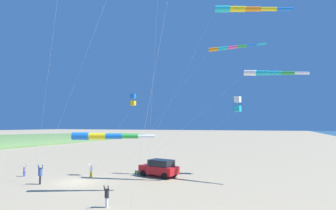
{
  "coord_description": "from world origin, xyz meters",
  "views": [
    {
      "loc": [
        -18.91,
        21.49,
        5.56
      ],
      "look_at": [
        -8.89,
        -2.19,
        7.53
      ],
      "focal_mm": 28.8,
      "sensor_mm": 36.0,
      "label": 1
    }
  ],
  "objects_px": {
    "parked_car": "(159,168)",
    "person_child_green_jacket": "(24,170)",
    "kite_box_teal_far_right": "(133,100)",
    "kite_windsock_green_low_center": "(102,136)",
    "kite_windsock_black_fish_shape": "(266,73)",
    "person_child_grey_jacket": "(107,195)",
    "kite_windsock_small_distant": "(229,48)",
    "kite_box_white_trailing": "(237,104)",
    "cooler_box": "(138,172)",
    "kite_windsock_yellow_midlevel": "(242,9)",
    "person_adult_flyer": "(40,173)",
    "person_bystander_far": "(91,170)"
  },
  "relations": [
    {
      "from": "parked_car",
      "to": "person_child_green_jacket",
      "type": "bearing_deg",
      "value": 22.48
    },
    {
      "from": "parked_car",
      "to": "kite_box_teal_far_right",
      "type": "distance_m",
      "value": 8.14
    },
    {
      "from": "kite_box_teal_far_right",
      "to": "person_child_green_jacket",
      "type": "bearing_deg",
      "value": 24.59
    },
    {
      "from": "kite_windsock_green_low_center",
      "to": "kite_windsock_black_fish_shape",
      "type": "height_order",
      "value": "kite_windsock_black_fish_shape"
    },
    {
      "from": "person_child_grey_jacket",
      "to": "kite_windsock_black_fish_shape",
      "type": "distance_m",
      "value": 19.59
    },
    {
      "from": "kite_windsock_small_distant",
      "to": "kite_windsock_black_fish_shape",
      "type": "bearing_deg",
      "value": 157.6
    },
    {
      "from": "kite_box_white_trailing",
      "to": "kite_windsock_black_fish_shape",
      "type": "bearing_deg",
      "value": 140.64
    },
    {
      "from": "person_child_grey_jacket",
      "to": "kite_box_teal_far_right",
      "type": "xyz_separation_m",
      "value": [
        4.32,
        -10.77,
        7.66
      ]
    },
    {
      "from": "cooler_box",
      "to": "kite_windsock_yellow_midlevel",
      "type": "relative_size",
      "value": 0.03
    },
    {
      "from": "cooler_box",
      "to": "person_adult_flyer",
      "type": "distance_m",
      "value": 10.37
    },
    {
      "from": "cooler_box",
      "to": "kite_box_teal_far_right",
      "type": "height_order",
      "value": "kite_box_teal_far_right"
    },
    {
      "from": "kite_windsock_yellow_midlevel",
      "to": "person_child_grey_jacket",
      "type": "bearing_deg",
      "value": 59.17
    },
    {
      "from": "parked_car",
      "to": "kite_windsock_yellow_midlevel",
      "type": "distance_m",
      "value": 19.19
    },
    {
      "from": "cooler_box",
      "to": "kite_windsock_green_low_center",
      "type": "relative_size",
      "value": 0.03
    },
    {
      "from": "person_adult_flyer",
      "to": "kite_windsock_green_low_center",
      "type": "distance_m",
      "value": 8.01
    },
    {
      "from": "kite_box_white_trailing",
      "to": "kite_box_teal_far_right",
      "type": "relative_size",
      "value": 1.07
    },
    {
      "from": "person_child_green_jacket",
      "to": "kite_box_teal_far_right",
      "type": "bearing_deg",
      "value": -155.41
    },
    {
      "from": "person_child_green_jacket",
      "to": "kite_box_teal_far_right",
      "type": "distance_m",
      "value": 14.18
    },
    {
      "from": "person_child_grey_jacket",
      "to": "kite_box_white_trailing",
      "type": "xyz_separation_m",
      "value": [
        -6.45,
        -16.34,
        7.23
      ]
    },
    {
      "from": "kite_windsock_green_low_center",
      "to": "kite_windsock_black_fish_shape",
      "type": "relative_size",
      "value": 0.93
    },
    {
      "from": "person_child_grey_jacket",
      "to": "person_bystander_far",
      "type": "xyz_separation_m",
      "value": [
        8.02,
        -8.32,
        -0.03
      ]
    },
    {
      "from": "person_adult_flyer",
      "to": "person_child_grey_jacket",
      "type": "xyz_separation_m",
      "value": [
        -10.22,
        3.61,
        -0.19
      ]
    },
    {
      "from": "cooler_box",
      "to": "kite_windsock_black_fish_shape",
      "type": "xyz_separation_m",
      "value": [
        -14.14,
        -1.48,
        10.78
      ]
    },
    {
      "from": "parked_car",
      "to": "person_adult_flyer",
      "type": "height_order",
      "value": "person_adult_flyer"
    },
    {
      "from": "parked_car",
      "to": "kite_windsock_black_fish_shape",
      "type": "bearing_deg",
      "value": -169.43
    },
    {
      "from": "kite_windsock_green_low_center",
      "to": "kite_windsock_small_distant",
      "type": "relative_size",
      "value": 1.14
    },
    {
      "from": "person_adult_flyer",
      "to": "kite_windsock_yellow_midlevel",
      "type": "distance_m",
      "value": 26.21
    },
    {
      "from": "parked_car",
      "to": "kite_windsock_green_low_center",
      "type": "height_order",
      "value": "kite_windsock_green_low_center"
    },
    {
      "from": "kite_box_white_trailing",
      "to": "kite_windsock_green_low_center",
      "type": "distance_m",
      "value": 16.35
    },
    {
      "from": "person_child_grey_jacket",
      "to": "kite_box_teal_far_right",
      "type": "distance_m",
      "value": 13.9
    },
    {
      "from": "cooler_box",
      "to": "kite_windsock_small_distant",
      "type": "xyz_separation_m",
      "value": [
        -10.14,
        -3.13,
        14.35
      ]
    },
    {
      "from": "kite_box_white_trailing",
      "to": "kite_windsock_yellow_midlevel",
      "type": "distance_m",
      "value": 10.48
    },
    {
      "from": "person_bystander_far",
      "to": "kite_box_teal_far_right",
      "type": "height_order",
      "value": "kite_box_teal_far_right"
    },
    {
      "from": "cooler_box",
      "to": "person_child_green_jacket",
      "type": "bearing_deg",
      "value": 30.37
    },
    {
      "from": "person_bystander_far",
      "to": "kite_windsock_green_low_center",
      "type": "height_order",
      "value": "kite_windsock_green_low_center"
    },
    {
      "from": "person_child_grey_jacket",
      "to": "kite_windsock_green_low_center",
      "type": "height_order",
      "value": "kite_windsock_green_low_center"
    },
    {
      "from": "cooler_box",
      "to": "kite_windsock_black_fish_shape",
      "type": "distance_m",
      "value": 17.84
    },
    {
      "from": "person_bystander_far",
      "to": "kite_windsock_yellow_midlevel",
      "type": "bearing_deg",
      "value": -164.03
    },
    {
      "from": "kite_box_teal_far_right",
      "to": "kite_windsock_small_distant",
      "type": "distance_m",
      "value": 12.6
    },
    {
      "from": "person_child_green_jacket",
      "to": "person_bystander_far",
      "type": "height_order",
      "value": "person_bystander_far"
    },
    {
      "from": "person_child_green_jacket",
      "to": "person_bystander_far",
      "type": "xyz_separation_m",
      "value": [
        -7.05,
        -2.47,
        0.13
      ]
    },
    {
      "from": "cooler_box",
      "to": "kite_windsock_small_distant",
      "type": "relative_size",
      "value": 0.04
    },
    {
      "from": "person_child_green_jacket",
      "to": "kite_box_white_trailing",
      "type": "distance_m",
      "value": 25.05
    },
    {
      "from": "person_child_green_jacket",
      "to": "kite_windsock_small_distant",
      "type": "bearing_deg",
      "value": -155.72
    },
    {
      "from": "person_child_green_jacket",
      "to": "person_bystander_far",
      "type": "relative_size",
      "value": 0.84
    },
    {
      "from": "person_adult_flyer",
      "to": "kite_windsock_yellow_midlevel",
      "type": "height_order",
      "value": "kite_windsock_yellow_midlevel"
    },
    {
      "from": "person_bystander_far",
      "to": "kite_windsock_black_fish_shape",
      "type": "xyz_separation_m",
      "value": [
        -17.8,
        -5.28,
        10.19
      ]
    },
    {
      "from": "person_adult_flyer",
      "to": "kite_windsock_small_distant",
      "type": "distance_m",
      "value": 23.97
    },
    {
      "from": "person_adult_flyer",
      "to": "kite_box_teal_far_right",
      "type": "height_order",
      "value": "kite_box_teal_far_right"
    },
    {
      "from": "cooler_box",
      "to": "kite_box_white_trailing",
      "type": "xyz_separation_m",
      "value": [
        -10.81,
        -4.22,
        7.86
      ]
    }
  ]
}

